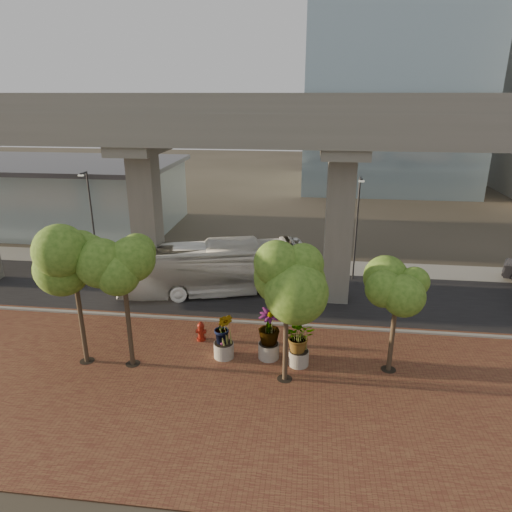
# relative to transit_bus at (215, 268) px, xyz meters

# --- Properties ---
(ground) EXTENTS (160.00, 160.00, 0.00)m
(ground) POSITION_rel_transit_bus_xyz_m (1.73, -2.06, -1.70)
(ground) COLOR #353027
(ground) RESTS_ON ground
(brick_plaza) EXTENTS (70.00, 13.00, 0.06)m
(brick_plaza) POSITION_rel_transit_bus_xyz_m (1.73, -10.06, -1.67)
(brick_plaza) COLOR brown
(brick_plaza) RESTS_ON ground
(asphalt_road) EXTENTS (90.00, 8.00, 0.04)m
(asphalt_road) POSITION_rel_transit_bus_xyz_m (1.73, -0.06, -1.68)
(asphalt_road) COLOR black
(asphalt_road) RESTS_ON ground
(curb_strip) EXTENTS (70.00, 0.25, 0.16)m
(curb_strip) POSITION_rel_transit_bus_xyz_m (1.73, -4.06, -1.62)
(curb_strip) COLOR #9A988F
(curb_strip) RESTS_ON ground
(far_sidewalk) EXTENTS (90.00, 3.00, 0.06)m
(far_sidewalk) POSITION_rel_transit_bus_xyz_m (1.73, 5.44, -1.67)
(far_sidewalk) COLOR #9A988F
(far_sidewalk) RESTS_ON ground
(transit_viaduct) EXTENTS (72.00, 5.60, 12.40)m
(transit_viaduct) POSITION_rel_transit_bus_xyz_m (1.73, -0.06, 5.59)
(transit_viaduct) COLOR gray
(transit_viaduct) RESTS_ON ground
(station_pavilion) EXTENTS (23.00, 13.00, 6.30)m
(station_pavilion) POSITION_rel_transit_bus_xyz_m (-18.27, 13.94, 1.52)
(station_pavilion) COLOR silver
(station_pavilion) RESTS_ON ground
(transit_bus) EXTENTS (12.50, 5.82, 3.39)m
(transit_bus) POSITION_rel_transit_bus_xyz_m (0.00, 0.00, 0.00)
(transit_bus) COLOR white
(transit_bus) RESTS_ON ground
(fire_hydrant) EXTENTS (0.53, 0.48, 1.07)m
(fire_hydrant) POSITION_rel_transit_bus_xyz_m (0.54, -6.21, -1.12)
(fire_hydrant) COLOR maroon
(fire_hydrant) RESTS_ON ground
(planter_front) EXTENTS (2.14, 2.14, 2.36)m
(planter_front) POSITION_rel_transit_bus_xyz_m (5.73, -7.92, -0.21)
(planter_front) COLOR #AFAC9E
(planter_front) RESTS_ON ground
(planter_right) EXTENTS (2.49, 2.49, 2.66)m
(planter_right) POSITION_rel_transit_bus_xyz_m (4.24, -7.49, -0.02)
(planter_right) COLOR #AAA89A
(planter_right) RESTS_ON ground
(planter_left) EXTENTS (2.20, 2.20, 2.42)m
(planter_left) POSITION_rel_transit_bus_xyz_m (2.04, -7.68, -0.17)
(planter_left) COLOR #A49E94
(planter_left) RESTS_ON ground
(street_tree_far_west) EXTENTS (3.81, 3.81, 6.88)m
(street_tree_far_west) POSITION_rel_transit_bus_xyz_m (-4.53, -8.88, 3.48)
(street_tree_far_west) COLOR brown
(street_tree_far_west) RESTS_ON ground
(street_tree_near_west) EXTENTS (3.45, 3.45, 6.36)m
(street_tree_near_west) POSITION_rel_transit_bus_xyz_m (-2.22, -8.84, 3.13)
(street_tree_near_west) COLOR brown
(street_tree_near_west) RESTS_ON ground
(street_tree_near_east) EXTENTS (4.20, 4.20, 7.02)m
(street_tree_near_east) POSITION_rel_transit_bus_xyz_m (5.14, -9.18, 3.45)
(street_tree_near_east) COLOR brown
(street_tree_near_east) RESTS_ON ground
(street_tree_far_east) EXTENTS (3.16, 3.16, 5.97)m
(street_tree_far_east) POSITION_rel_transit_bus_xyz_m (9.97, -7.83, 2.86)
(street_tree_far_east) COLOR brown
(street_tree_far_east) RESTS_ON ground
(streetlamp_west) EXTENTS (0.35, 1.03, 7.13)m
(streetlamp_west) POSITION_rel_transit_bus_xyz_m (-9.89, 3.68, 2.47)
(streetlamp_west) COLOR #29292D
(streetlamp_west) RESTS_ON ground
(streetlamp_east) EXTENTS (0.36, 1.05, 7.21)m
(streetlamp_east) POSITION_rel_transit_bus_xyz_m (9.15, 3.35, 2.52)
(streetlamp_east) COLOR #292A2E
(streetlamp_east) RESTS_ON ground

